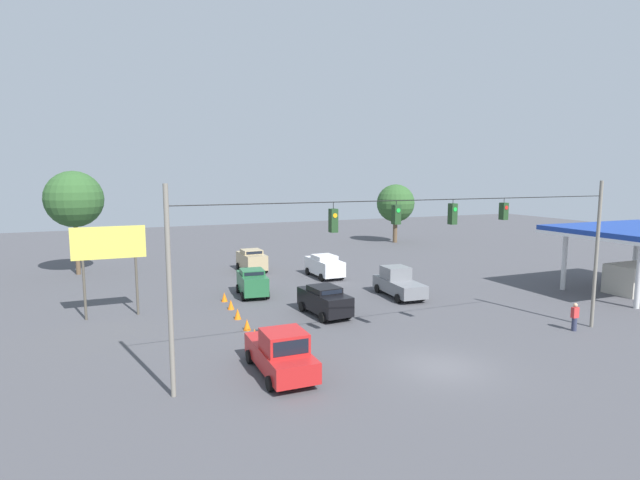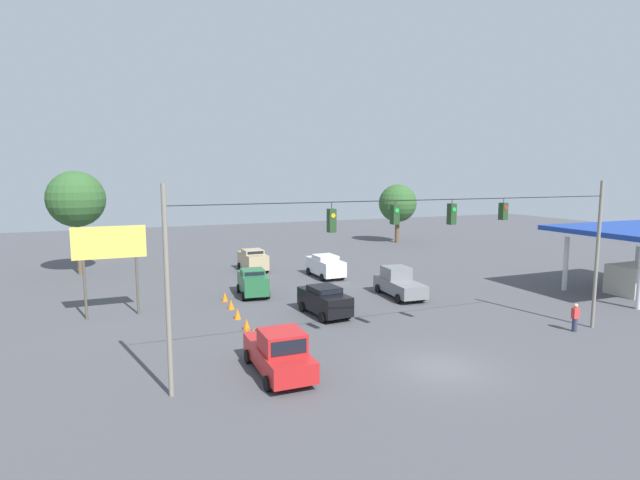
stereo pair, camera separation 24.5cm
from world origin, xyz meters
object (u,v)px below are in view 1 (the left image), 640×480
at_px(traffic_cone_nearest, 271,349).
at_px(pickup_truck_red_parked_shoulder, 281,353).
at_px(tree_horizon_right, 74,199).
at_px(sedan_green_withflow_far, 252,282).
at_px(gas_station, 639,245).
at_px(traffic_cone_fourth, 238,314).
at_px(sedan_black_withflow_mid, 324,300).
at_px(overhead_signal_span, 423,247).
at_px(pedestrian, 575,317).
at_px(sedan_tan_withflow_deep, 252,260).
at_px(traffic_cone_farthest, 224,297).
at_px(traffic_cone_second, 255,335).
at_px(sedan_white_oncoming_deep, 324,266).
at_px(tree_horizon_left, 396,203).
at_px(traffic_cone_third, 247,325).
at_px(traffic_cone_fifth, 231,305).
at_px(pickup_truck_grey_oncoming_far, 398,283).
at_px(roadside_billboard, 109,250).

bearing_deg(traffic_cone_nearest, pickup_truck_red_parked_shoulder, 83.79).
bearing_deg(tree_horizon_right, sedan_green_withflow_far, 131.57).
distance_m(gas_station, tree_horizon_right, 45.91).
bearing_deg(tree_horizon_right, traffic_cone_fourth, 116.94).
bearing_deg(sedan_black_withflow_mid, overhead_signal_span, 100.38).
bearing_deg(pedestrian, overhead_signal_span, -0.74).
bearing_deg(sedan_tan_withflow_deep, traffic_cone_farthest, 64.95).
distance_m(sedan_green_withflow_far, traffic_cone_second, 10.13).
bearing_deg(traffic_cone_nearest, sedan_tan_withflow_deep, -102.81).
relative_size(sedan_white_oncoming_deep, pedestrian, 2.85).
relative_size(traffic_cone_second, traffic_cone_farthest, 1.00).
bearing_deg(traffic_cone_nearest, tree_horizon_left, -129.48).
xyz_separation_m(traffic_cone_nearest, traffic_cone_third, (0.04, -4.39, 0.00)).
xyz_separation_m(traffic_cone_fifth, tree_horizon_right, (9.89, -16.84, 6.36)).
bearing_deg(sedan_green_withflow_far, tree_horizon_right, -48.43).
bearing_deg(traffic_cone_fourth, overhead_signal_span, 125.35).
relative_size(sedan_tan_withflow_deep, sedan_white_oncoming_deep, 0.89).
height_order(pickup_truck_grey_oncoming_far, roadside_billboard, roadside_billboard).
relative_size(traffic_cone_fourth, tree_horizon_right, 0.07).
height_order(roadside_billboard, pedestrian, roadside_billboard).
xyz_separation_m(overhead_signal_span, gas_station, (-22.32, -4.68, -1.74)).
bearing_deg(gas_station, traffic_cone_fourth, -9.61).
bearing_deg(roadside_billboard, tree_horizon_right, -80.35).
bearing_deg(tree_horizon_right, pickup_truck_grey_oncoming_far, 140.69).
distance_m(sedan_black_withflow_mid, pickup_truck_grey_oncoming_far, 7.38).
bearing_deg(sedan_green_withflow_far, traffic_cone_third, 72.57).
bearing_deg(traffic_cone_nearest, sedan_black_withflow_mid, -133.73).
height_order(pickup_truck_grey_oncoming_far, traffic_cone_farthest, pickup_truck_grey_oncoming_far).
distance_m(traffic_cone_nearest, roadside_billboard, 13.09).
height_order(overhead_signal_span, roadside_billboard, overhead_signal_span).
distance_m(sedan_black_withflow_mid, traffic_cone_second, 6.25).
xyz_separation_m(overhead_signal_span, traffic_cone_second, (6.94, -5.31, -5.07)).
relative_size(sedan_green_withflow_far, traffic_cone_fourth, 6.12).
bearing_deg(traffic_cone_farthest, sedan_tan_withflow_deep, -115.05).
height_order(sedan_tan_withflow_deep, traffic_cone_second, sedan_tan_withflow_deep).
bearing_deg(traffic_cone_second, pickup_truck_red_parked_shoulder, 88.46).
bearing_deg(tree_horizon_left, traffic_cone_farthest, 38.80).
bearing_deg(traffic_cone_fifth, tree_horizon_right, -59.57).
height_order(overhead_signal_span, sedan_green_withflow_far, overhead_signal_span).
height_order(tree_horizon_left, tree_horizon_right, tree_horizon_right).
height_order(sedan_black_withflow_mid, traffic_cone_fourth, sedan_black_withflow_mid).
relative_size(sedan_tan_withflow_deep, traffic_cone_farthest, 6.25).
xyz_separation_m(sedan_green_withflow_far, pickup_truck_red_parked_shoulder, (2.68, 14.62, -0.05)).
xyz_separation_m(overhead_signal_span, sedan_green_withflow_far, (4.39, -15.09, -4.37)).
height_order(sedan_green_withflow_far, pickup_truck_grey_oncoming_far, pickup_truck_grey_oncoming_far).
bearing_deg(sedan_white_oncoming_deep, roadside_billboard, 19.75).
height_order(pedestrian, tree_horizon_right, tree_horizon_right).
distance_m(pickup_truck_grey_oncoming_far, traffic_cone_fifth, 12.20).
xyz_separation_m(roadside_billboard, tree_horizon_left, (-34.56, -23.07, 0.86)).
relative_size(traffic_cone_third, traffic_cone_farthest, 1.00).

